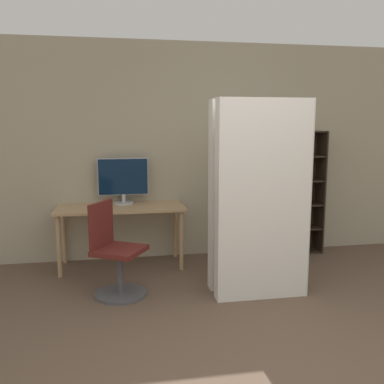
# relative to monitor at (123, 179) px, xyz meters

# --- Properties ---
(wall_back) EXTENTS (8.00, 0.06, 2.70)m
(wall_back) POSITION_rel_monitor_xyz_m (0.92, 0.17, 0.32)
(wall_back) COLOR tan
(wall_back) RESTS_ON ground
(desk) EXTENTS (1.50, 0.63, 0.73)m
(desk) POSITION_rel_monitor_xyz_m (-0.04, -0.18, -0.39)
(desk) COLOR tan
(desk) RESTS_ON ground
(monitor) EXTENTS (0.61, 0.24, 0.56)m
(monitor) POSITION_rel_monitor_xyz_m (0.00, 0.00, 0.00)
(monitor) COLOR #B7B7BC
(monitor) RESTS_ON desk
(office_chair) EXTENTS (0.60, 0.60, 0.94)m
(office_chair) POSITION_rel_monitor_xyz_m (-0.12, -1.05, -0.65)
(office_chair) COLOR #4C4C51
(office_chair) RESTS_ON ground
(bookshelf) EXTENTS (0.65, 0.30, 1.61)m
(bookshelf) POSITION_rel_monitor_xyz_m (2.19, 0.02, -0.19)
(bookshelf) COLOR #2D2319
(bookshelf) RESTS_ON ground
(mattress_near) EXTENTS (0.92, 0.17, 1.94)m
(mattress_near) POSITION_rel_monitor_xyz_m (1.30, -1.35, -0.07)
(mattress_near) COLOR silver
(mattress_near) RESTS_ON ground
(mattress_far) EXTENTS (0.92, 0.17, 1.94)m
(mattress_far) POSITION_rel_monitor_xyz_m (1.30, -1.06, -0.07)
(mattress_far) COLOR silver
(mattress_far) RESTS_ON ground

